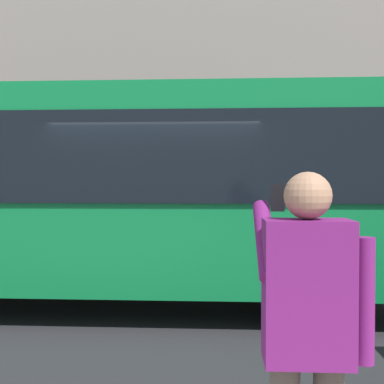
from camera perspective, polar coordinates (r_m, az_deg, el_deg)
name	(u,v)px	position (r m, az deg, el deg)	size (l,w,h in m)	color
ground_plane	(163,312)	(6.84, -3.49, -14.04)	(60.00, 60.00, 0.00)	#232326
building_facade_far	(192,31)	(14.01, -0.01, 18.61)	(28.00, 1.55, 12.00)	gray
red_bus	(91,190)	(7.06, -11.94, 0.24)	(9.05, 2.54, 3.08)	#0F7238
pedestrian_photographer	(308,325)	(2.35, 13.63, -15.16)	(0.53, 0.52, 1.70)	#4C4238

